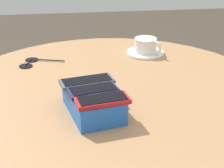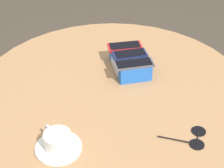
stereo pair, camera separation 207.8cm
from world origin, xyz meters
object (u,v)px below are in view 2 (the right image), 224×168
phone_gray (133,64)px  sunglasses (194,138)px  phone_red (124,46)px  coffee_cup (56,140)px  round_table (112,116)px  phone_box (129,62)px  saucer (58,148)px  phone_navy (129,54)px

phone_gray → sunglasses: size_ratio=1.00×
phone_red → coffee_cup: size_ratio=1.42×
sunglasses → round_table: bearing=-134.9°
phone_box → saucer: bearing=-28.1°
phone_gray → saucer: bearing=-33.3°
phone_navy → coffee_cup: phone_navy is taller
phone_box → sunglasses: bearing=26.4°
phone_red → saucer: (0.48, -0.21, -0.06)m
round_table → sunglasses: sunglasses is taller
phone_red → phone_navy: same height
round_table → phone_navy: 0.24m
phone_gray → saucer: phone_gray is taller
phone_navy → saucer: (0.42, -0.22, -0.06)m
phone_box → phone_gray: phone_gray is taller
phone_box → phone_red: 0.07m
round_table → phone_navy: (-0.13, 0.06, 0.19)m
round_table → phone_box: 0.21m
round_table → phone_gray: 0.22m
phone_gray → sunglasses: phone_gray is taller
phone_gray → coffee_cup: size_ratio=1.57×
round_table → phone_box: (-0.13, 0.06, 0.16)m
phone_box → phone_gray: (0.06, 0.01, 0.03)m
phone_box → saucer: (0.42, -0.22, -0.02)m
phone_box → saucer: size_ratio=1.52×
saucer → coffee_cup: size_ratio=1.42×
phone_box → phone_navy: size_ratio=1.54×
round_table → coffee_cup: coffee_cup is taller
saucer → coffee_cup: bearing=-140.1°
phone_box → phone_gray: size_ratio=1.38×
phone_box → phone_navy: (-0.00, -0.00, 0.03)m
round_table → phone_gray: bearing=130.6°
phone_red → coffee_cup: 0.52m
phone_box → phone_red: size_ratio=1.52×
phone_red → phone_box: bearing=17.4°
phone_navy → saucer: bearing=-28.0°
phone_red → phone_gray: (0.12, 0.03, -0.00)m
round_table → saucer: 0.36m
phone_navy → sunglasses: bearing=26.3°
round_table → sunglasses: (0.25, 0.25, 0.13)m
phone_box → coffee_cup: coffee_cup is taller
phone_gray → coffee_cup: bearing=-33.6°
phone_box → phone_red: phone_red is taller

